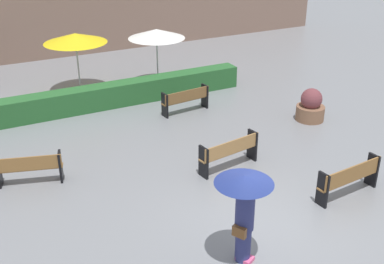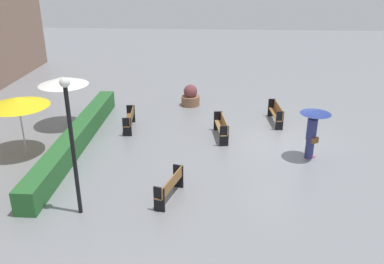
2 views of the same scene
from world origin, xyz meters
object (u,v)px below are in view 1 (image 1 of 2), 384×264
(bench_near_right, at_px, (350,177))
(pedestrian_with_umbrella, at_px, (244,203))
(bench_far_left, at_px, (29,167))
(patio_umbrella_yellow, at_px, (75,38))
(bench_back_row, at_px, (186,99))
(patio_umbrella_white, at_px, (157,34))
(planter_pot, at_px, (311,107))
(bench_mid_center, at_px, (230,151))

(bench_near_right, height_order, pedestrian_with_umbrella, pedestrian_with_umbrella)
(bench_far_left, distance_m, patio_umbrella_yellow, 6.96)
(bench_back_row, bearing_deg, bench_far_left, -156.79)
(pedestrian_with_umbrella, bearing_deg, patio_umbrella_white, 75.29)
(bench_back_row, bearing_deg, bench_near_right, -80.14)
(pedestrian_with_umbrella, distance_m, patio_umbrella_yellow, 11.13)
(bench_near_right, distance_m, patio_umbrella_white, 9.77)
(bench_far_left, bearing_deg, patio_umbrella_white, 42.16)
(bench_near_right, height_order, patio_umbrella_yellow, patio_umbrella_yellow)
(planter_pot, bearing_deg, pedestrian_with_umbrella, -139.94)
(bench_back_row, bearing_deg, patio_umbrella_yellow, 127.20)
(bench_near_right, distance_m, patio_umbrella_yellow, 11.11)
(bench_back_row, bearing_deg, planter_pot, -36.27)
(bench_mid_center, bearing_deg, patio_umbrella_yellow, 104.56)
(bench_back_row, relative_size, patio_umbrella_white, 0.77)
(bench_near_right, relative_size, patio_umbrella_white, 0.83)
(bench_near_right, relative_size, planter_pot, 1.73)
(bench_far_left, distance_m, planter_pot, 9.14)
(bench_back_row, relative_size, patio_umbrella_yellow, 0.76)
(pedestrian_with_umbrella, bearing_deg, patio_umbrella_yellow, 91.20)
(bench_mid_center, distance_m, pedestrian_with_umbrella, 3.91)
(patio_umbrella_yellow, xyz_separation_m, patio_umbrella_white, (2.97, -0.69, -0.02))
(bench_far_left, distance_m, pedestrian_with_umbrella, 6.04)
(planter_pot, bearing_deg, bench_near_right, -118.54)
(bench_mid_center, relative_size, bench_back_row, 1.05)
(bench_mid_center, bearing_deg, bench_near_right, -53.34)
(planter_pot, bearing_deg, bench_far_left, 179.66)
(bench_mid_center, relative_size, pedestrian_with_umbrella, 0.93)
(bench_mid_center, bearing_deg, pedestrian_with_umbrella, -117.74)
(pedestrian_with_umbrella, xyz_separation_m, patio_umbrella_yellow, (-0.23, 11.11, 0.76))
(bench_back_row, xyz_separation_m, planter_pot, (3.42, -2.51, -0.03))
(bench_mid_center, distance_m, patio_umbrella_white, 7.29)
(bench_mid_center, xyz_separation_m, bench_far_left, (-4.99, 1.66, -0.04))
(patio_umbrella_yellow, bearing_deg, bench_back_row, -52.80)
(bench_back_row, distance_m, patio_umbrella_yellow, 4.83)
(bench_far_left, relative_size, pedestrian_with_umbrella, 0.83)
(patio_umbrella_yellow, bearing_deg, planter_pot, -44.82)
(bench_near_right, xyz_separation_m, bench_far_left, (-6.88, 4.21, -0.03))
(bench_back_row, distance_m, planter_pot, 4.24)
(bench_mid_center, xyz_separation_m, pedestrian_with_umbrella, (-1.78, -3.38, 0.86))
(planter_pot, distance_m, patio_umbrella_white, 6.52)
(bench_near_right, height_order, patio_umbrella_white, patio_umbrella_white)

